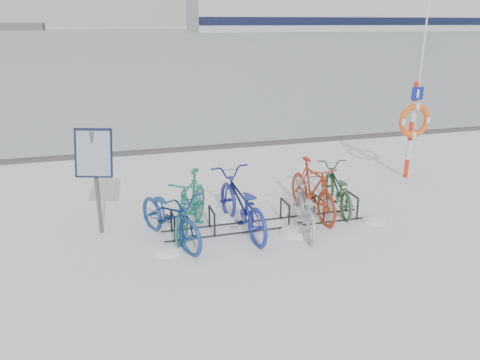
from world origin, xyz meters
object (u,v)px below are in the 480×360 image
Objects in this scene: bike_rack at (267,217)px; lifebuoy_station at (414,121)px; info_board at (94,159)px; cruise_ferry at (353,0)px.

bike_rack is 0.93× the size of lifebuoy_station.
lifebuoy_station reaches higher than info_board.
info_board is 0.01× the size of cruise_ferry.
cruise_ferry is at bearing 78.56° from info_board.
lifebuoy_station is 0.03× the size of cruise_ferry.
info_board is 7.50m from lifebuoy_station.
bike_rack is 220.63m from cruise_ferry.
info_board is 0.46× the size of lifebuoy_station.
bike_rack is 3.34m from info_board.
cruise_ferry reaches higher than bike_rack.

